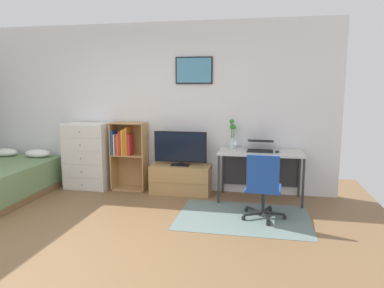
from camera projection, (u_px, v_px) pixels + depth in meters
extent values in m
plane|color=brown|center=(75.00, 249.00, 3.72)|extent=(7.20, 7.20, 0.00)
cube|color=white|center=(147.00, 107.00, 5.86)|extent=(6.12, 0.06, 2.70)
cube|color=black|center=(194.00, 70.00, 5.57)|extent=(0.59, 0.02, 0.42)
cube|color=#4C93B7|center=(194.00, 70.00, 5.56)|extent=(0.55, 0.01, 0.38)
cube|color=slate|center=(243.00, 217.00, 4.62)|extent=(1.70, 1.20, 0.01)
ellipsoid|color=white|center=(5.00, 152.00, 6.13)|extent=(0.45, 0.29, 0.14)
ellipsoid|color=white|center=(38.00, 154.00, 6.03)|extent=(0.45, 0.29, 0.14)
cube|color=white|center=(87.00, 156.00, 5.91)|extent=(0.72, 0.42, 1.10)
cube|color=silver|center=(82.00, 185.00, 5.77)|extent=(0.68, 0.01, 0.20)
sphere|color=#A59E8C|center=(82.00, 185.00, 5.76)|extent=(0.03, 0.03, 0.03)
cube|color=silver|center=(82.00, 172.00, 5.74)|extent=(0.68, 0.01, 0.20)
sphere|color=#A59E8C|center=(81.00, 172.00, 5.72)|extent=(0.03, 0.03, 0.03)
cube|color=silver|center=(81.00, 158.00, 5.70)|extent=(0.68, 0.01, 0.20)
sphere|color=#A59E8C|center=(81.00, 159.00, 5.69)|extent=(0.03, 0.03, 0.03)
cube|color=silver|center=(80.00, 145.00, 5.67)|extent=(0.68, 0.01, 0.20)
sphere|color=#A59E8C|center=(80.00, 145.00, 5.65)|extent=(0.03, 0.03, 0.03)
cube|color=silver|center=(80.00, 132.00, 5.63)|extent=(0.68, 0.01, 0.20)
sphere|color=#A59E8C|center=(79.00, 132.00, 5.62)|extent=(0.03, 0.03, 0.03)
cube|color=tan|center=(114.00, 156.00, 5.88)|extent=(0.02, 0.30, 1.12)
cube|color=tan|center=(145.00, 157.00, 5.78)|extent=(0.02, 0.30, 1.12)
cube|color=tan|center=(130.00, 189.00, 5.92)|extent=(0.56, 0.30, 0.02)
cube|color=tan|center=(129.00, 155.00, 5.83)|extent=(0.53, 0.30, 0.02)
cube|color=tan|center=(128.00, 123.00, 5.74)|extent=(0.53, 0.30, 0.02)
cube|color=tan|center=(132.00, 155.00, 5.97)|extent=(0.56, 0.01, 1.12)
cube|color=#1E519E|center=(114.00, 143.00, 5.79)|extent=(0.03, 0.17, 0.40)
cube|color=white|center=(116.00, 144.00, 5.81)|extent=(0.02, 0.21, 0.34)
cube|color=red|center=(118.00, 145.00, 5.80)|extent=(0.03, 0.21, 0.31)
cube|color=orange|center=(119.00, 144.00, 5.78)|extent=(0.02, 0.19, 0.34)
cube|color=red|center=(121.00, 143.00, 5.78)|extent=(0.04, 0.21, 0.39)
cube|color=gold|center=(123.00, 142.00, 5.76)|extent=(0.03, 0.17, 0.41)
cube|color=orange|center=(126.00, 142.00, 5.76)|extent=(0.03, 0.19, 0.43)
cube|color=orange|center=(128.00, 141.00, 5.76)|extent=(0.03, 0.21, 0.46)
cube|color=red|center=(130.00, 145.00, 5.75)|extent=(0.04, 0.19, 0.34)
cube|color=tan|center=(181.00, 179.00, 5.66)|extent=(0.95, 0.40, 0.46)
cube|color=tan|center=(178.00, 182.00, 5.47)|extent=(0.95, 0.01, 0.02)
cube|color=black|center=(180.00, 165.00, 5.61)|extent=(0.28, 0.16, 0.02)
cube|color=black|center=(180.00, 163.00, 5.60)|extent=(0.06, 0.04, 0.05)
cube|color=black|center=(180.00, 147.00, 5.56)|extent=(0.84, 0.02, 0.49)
cube|color=black|center=(180.00, 147.00, 5.55)|extent=(0.81, 0.01, 0.46)
cube|color=silver|center=(261.00, 152.00, 5.25)|extent=(1.24, 0.61, 0.03)
cube|color=#2D2D30|center=(219.00, 179.00, 5.15)|extent=(0.03, 0.03, 0.71)
cube|color=#2D2D30|center=(303.00, 184.00, 4.92)|extent=(0.03, 0.03, 0.71)
cube|color=#2D2D30|center=(223.00, 171.00, 5.68)|extent=(0.03, 0.03, 0.71)
cube|color=#2D2D30|center=(299.00, 174.00, 5.46)|extent=(0.03, 0.03, 0.71)
cube|color=#2D2D30|center=(260.00, 170.00, 5.58)|extent=(1.18, 0.02, 0.50)
cylinder|color=#232326|center=(285.00, 218.00, 4.55)|extent=(0.05, 0.05, 0.05)
cube|color=#232326|center=(274.00, 214.00, 4.58)|extent=(0.28, 0.05, 0.02)
cylinder|color=#232326|center=(270.00, 209.00, 4.85)|extent=(0.05, 0.05, 0.05)
cube|color=#232326|center=(267.00, 210.00, 4.73)|extent=(0.13, 0.27, 0.02)
cylinder|color=#232326|center=(246.00, 210.00, 4.84)|extent=(0.05, 0.05, 0.05)
cube|color=#232326|center=(254.00, 210.00, 4.72)|extent=(0.23, 0.20, 0.02)
cylinder|color=#232326|center=(243.00, 218.00, 4.52)|extent=(0.05, 0.05, 0.05)
cube|color=#232326|center=(253.00, 214.00, 4.57)|extent=(0.25, 0.17, 0.02)
cylinder|color=#232326|center=(268.00, 224.00, 4.34)|extent=(0.05, 0.05, 0.05)
cube|color=#232326|center=(265.00, 216.00, 4.48)|extent=(0.10, 0.28, 0.02)
cylinder|color=#232326|center=(263.00, 200.00, 4.59)|extent=(0.04, 0.04, 0.30)
cube|color=#1E479E|center=(263.00, 188.00, 4.56)|extent=(0.47, 0.47, 0.03)
cube|color=#1E479E|center=(263.00, 174.00, 4.33)|extent=(0.40, 0.06, 0.45)
cube|color=black|center=(260.00, 151.00, 5.25)|extent=(0.39, 0.27, 0.01)
cube|color=black|center=(260.00, 151.00, 5.25)|extent=(0.37, 0.25, 0.00)
cube|color=black|center=(261.00, 141.00, 5.39)|extent=(0.39, 0.25, 0.07)
cube|color=black|center=(261.00, 141.00, 5.38)|extent=(0.37, 0.23, 0.06)
ellipsoid|color=#262628|center=(277.00, 152.00, 5.15)|extent=(0.06, 0.10, 0.03)
cylinder|color=silver|center=(232.00, 143.00, 5.53)|extent=(0.09, 0.09, 0.16)
cylinder|color=#3D8438|center=(234.00, 136.00, 5.51)|extent=(0.01, 0.01, 0.28)
sphere|color=#308B2C|center=(234.00, 127.00, 5.49)|extent=(0.07, 0.07, 0.07)
cylinder|color=#3D8438|center=(232.00, 136.00, 5.53)|extent=(0.01, 0.01, 0.29)
sphere|color=#308B2C|center=(232.00, 127.00, 5.51)|extent=(0.07, 0.07, 0.07)
cylinder|color=#3D8438|center=(232.00, 133.00, 5.49)|extent=(0.01, 0.01, 0.37)
sphere|color=#308B2C|center=(232.00, 121.00, 5.46)|extent=(0.07, 0.07, 0.07)
cylinder|color=silver|center=(235.00, 151.00, 5.24)|extent=(0.06, 0.06, 0.01)
cylinder|color=silver|center=(235.00, 148.00, 5.23)|extent=(0.01, 0.01, 0.10)
cone|color=silver|center=(235.00, 142.00, 5.22)|extent=(0.07, 0.07, 0.07)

